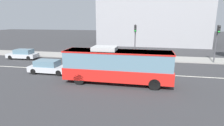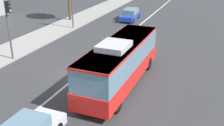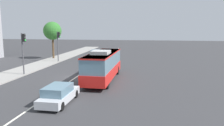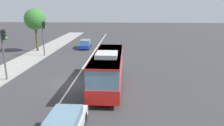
{
  "view_description": "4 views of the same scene",
  "coord_description": "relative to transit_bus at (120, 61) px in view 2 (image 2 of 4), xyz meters",
  "views": [
    {
      "loc": [
        2.07,
        -19.88,
        5.91
      ],
      "look_at": [
        -1.07,
        -3.68,
        1.98
      ],
      "focal_mm": 29.55,
      "sensor_mm": 36.0,
      "label": 1
    },
    {
      "loc": [
        -17.15,
        -9.57,
        8.99
      ],
      "look_at": [
        -1.77,
        -3.34,
        2.09
      ],
      "focal_mm": 44.32,
      "sensor_mm": 36.0,
      "label": 2
    },
    {
      "loc": [
        -24.12,
        -8.43,
        5.84
      ],
      "look_at": [
        0.61,
        -4.28,
        1.78
      ],
      "focal_mm": 35.0,
      "sensor_mm": 36.0,
      "label": 3
    },
    {
      "loc": [
        -19.45,
        -4.96,
        7.27
      ],
      "look_at": [
        -0.24,
        -3.84,
        2.15
      ],
      "focal_mm": 34.34,
      "sensor_mm": 36.0,
      "label": 4
    }
  ],
  "objects": [
    {
      "name": "ground_plane",
      "position": [
        0.62,
        3.48,
        -1.81
      ],
      "size": [
        160.0,
        160.0,
        0.0
      ],
      "primitive_type": "plane",
      "color": "#333335"
    },
    {
      "name": "lane_centre_line",
      "position": [
        0.62,
        3.48,
        -1.8
      ],
      "size": [
        76.0,
        0.16,
        0.01
      ],
      "primitive_type": "cube",
      "color": "silver",
      "rests_on": "ground_plane"
    },
    {
      "name": "transit_bus",
      "position": [
        0.0,
        0.0,
        0.0
      ],
      "size": [
        10.02,
        2.57,
        3.46
      ],
      "rotation": [
        0.0,
        0.0,
        -0.01
      ],
      "color": "red",
      "rests_on": "ground_plane"
    },
    {
      "name": "sedan_blue",
      "position": [
        18.64,
        5.52,
        -1.09
      ],
      "size": [
        4.58,
        2.02,
        1.46
      ],
      "rotation": [
        0.0,
        0.0,
        3.19
      ],
      "color": "#1E3899",
      "rests_on": "ground_plane"
    },
    {
      "name": "traffic_light_mid_block",
      "position": [
        0.9,
        10.11,
        1.75
      ],
      "size": [
        0.33,
        0.62,
        5.2
      ],
      "rotation": [
        0.0,
        0.0,
        -1.53
      ],
      "color": "#47474C",
      "rests_on": "ground_plane"
    }
  ]
}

